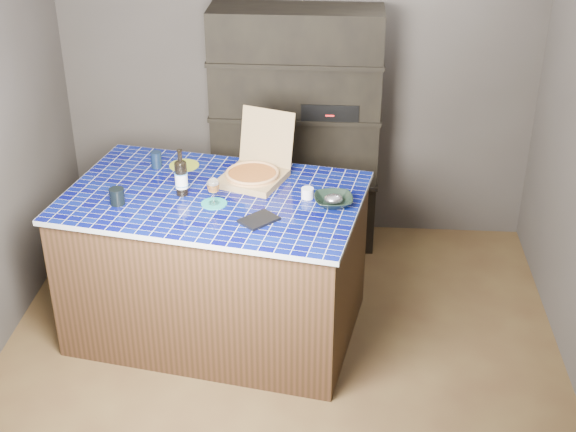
# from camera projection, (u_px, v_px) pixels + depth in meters

# --- Properties ---
(room) EXTENTS (3.50, 3.50, 3.50)m
(room) POSITION_uv_depth(u_px,v_px,m) (278.00, 179.00, 4.34)
(room) COLOR brown
(room) RESTS_ON ground
(shelving_unit) EXTENTS (1.20, 0.41, 1.80)m
(shelving_unit) POSITION_uv_depth(u_px,v_px,m) (296.00, 131.00, 5.84)
(shelving_unit) COLOR black
(shelving_unit) RESTS_ON floor
(kitchen_island) EXTENTS (1.93, 1.42, 0.97)m
(kitchen_island) POSITION_uv_depth(u_px,v_px,m) (216.00, 263.00, 5.03)
(kitchen_island) COLOR #472B1C
(kitchen_island) RESTS_ON floor
(pizza_box) EXTENTS (0.48, 0.53, 0.39)m
(pizza_box) POSITION_uv_depth(u_px,v_px,m) (254.00, 172.00, 4.95)
(pizza_box) COLOR #9E8451
(pizza_box) RESTS_ON kitchen_island
(mead_bottle) EXTENTS (0.08, 0.08, 0.29)m
(mead_bottle) POSITION_uv_depth(u_px,v_px,m) (181.00, 177.00, 4.75)
(mead_bottle) COLOR black
(mead_bottle) RESTS_ON kitchen_island
(teal_trivet) EXTENTS (0.15, 0.15, 0.01)m
(teal_trivet) POSITION_uv_depth(u_px,v_px,m) (214.00, 204.00, 4.69)
(teal_trivet) COLOR teal
(teal_trivet) RESTS_ON kitchen_island
(wine_glass) EXTENTS (0.07, 0.07, 0.17)m
(wine_glass) POSITION_uv_depth(u_px,v_px,m) (213.00, 186.00, 4.64)
(wine_glass) COLOR white
(wine_glass) RESTS_ON teal_trivet
(tumbler) EXTENTS (0.09, 0.09, 0.10)m
(tumbler) POSITION_uv_depth(u_px,v_px,m) (117.00, 196.00, 4.68)
(tumbler) COLOR black
(tumbler) RESTS_ON kitchen_island
(dvd_case) EXTENTS (0.25, 0.25, 0.02)m
(dvd_case) POSITION_uv_depth(u_px,v_px,m) (259.00, 220.00, 4.51)
(dvd_case) COLOR black
(dvd_case) RESTS_ON kitchen_island
(bowl) EXTENTS (0.25, 0.25, 0.06)m
(bowl) POSITION_uv_depth(u_px,v_px,m) (333.00, 201.00, 4.67)
(bowl) COLOR black
(bowl) RESTS_ON kitchen_island
(foil_contents) EXTENTS (0.11, 0.09, 0.05)m
(foil_contents) POSITION_uv_depth(u_px,v_px,m) (333.00, 199.00, 4.67)
(foil_contents) COLOR #AAA8B3
(foil_contents) RESTS_ON bowl
(white_jar) EXTENTS (0.07, 0.07, 0.06)m
(white_jar) POSITION_uv_depth(u_px,v_px,m) (307.00, 193.00, 4.75)
(white_jar) COLOR white
(white_jar) RESTS_ON kitchen_island
(navy_cup) EXTENTS (0.07, 0.07, 0.11)m
(navy_cup) POSITION_uv_depth(u_px,v_px,m) (156.00, 160.00, 5.12)
(navy_cup) COLOR black
(navy_cup) RESTS_ON kitchen_island
(green_trivet) EXTENTS (0.19, 0.19, 0.01)m
(green_trivet) POSITION_uv_depth(u_px,v_px,m) (184.00, 165.00, 5.16)
(green_trivet) COLOR #A2B426
(green_trivet) RESTS_ON kitchen_island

